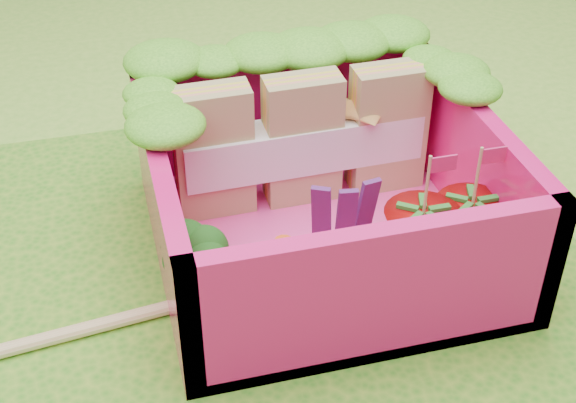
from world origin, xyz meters
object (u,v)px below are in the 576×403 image
(bento_box, at_px, (324,191))
(strawberry_right, at_px, (468,232))
(strawberry_left, at_px, (420,243))
(broccoli, at_px, (202,264))
(sandwich_stack, at_px, (304,140))

(bento_box, relative_size, strawberry_right, 2.53)
(strawberry_left, distance_m, strawberry_right, 0.20)
(bento_box, xyz_separation_m, strawberry_left, (0.28, -0.30, -0.08))
(bento_box, bearing_deg, strawberry_right, -30.26)
(broccoli, relative_size, strawberry_left, 0.61)
(sandwich_stack, bearing_deg, bento_box, -91.21)
(bento_box, distance_m, strawberry_right, 0.57)
(sandwich_stack, bearing_deg, strawberry_left, -65.79)
(sandwich_stack, relative_size, broccoli, 3.30)
(strawberry_right, bearing_deg, strawberry_left, -173.65)
(bento_box, height_order, sandwich_stack, sandwich_stack)
(strawberry_left, height_order, strawberry_right, strawberry_left)
(sandwich_stack, relative_size, strawberry_right, 2.06)
(bento_box, distance_m, strawberry_left, 0.42)
(broccoli, height_order, strawberry_left, strawberry_left)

